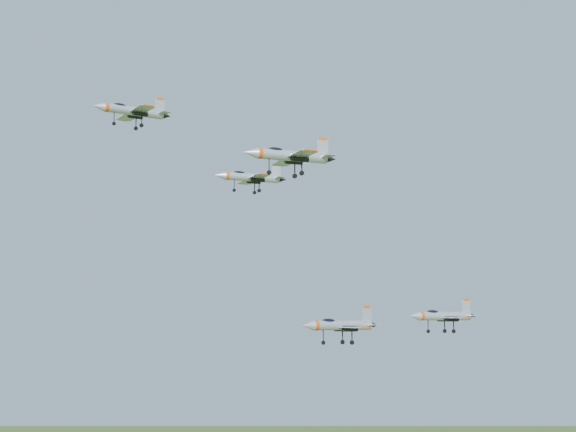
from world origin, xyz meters
name	(u,v)px	position (x,y,z in m)	size (l,w,h in m)	color
jet_lead	(132,111)	(-13.29, 16.63, 166.48)	(12.73, 10.58, 3.40)	#ABB0B8
jet_left_high	(250,177)	(1.10, 4.18, 155.33)	(11.13, 9.22, 2.98)	#ABB0B8
jet_right_high	(289,155)	(-1.87, -14.69, 154.82)	(12.35, 10.23, 3.30)	#ABB0B8
jet_left_low	(340,325)	(14.36, 1.42, 133.99)	(13.50, 11.17, 3.61)	#ABB0B8
jet_right_low	(442,316)	(19.80, -15.86, 135.31)	(10.65, 8.74, 2.86)	#ABB0B8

